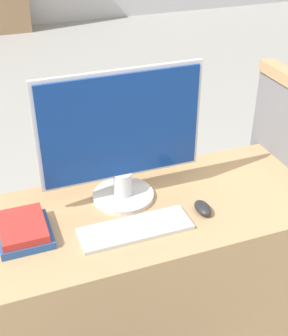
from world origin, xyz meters
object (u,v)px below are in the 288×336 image
(keyboard, at_px, (135,229))
(book_stack, at_px, (24,230))
(monitor, at_px, (121,137))
(mouse, at_px, (203,208))

(keyboard, height_order, book_stack, book_stack)
(monitor, height_order, keyboard, monitor)
(monitor, bearing_deg, mouse, -37.70)
(book_stack, bearing_deg, monitor, 14.80)
(mouse, distance_m, book_stack, 0.66)
(keyboard, bearing_deg, monitor, 83.70)
(keyboard, bearing_deg, mouse, 3.13)
(monitor, distance_m, book_stack, 0.48)
(monitor, xyz_separation_m, book_stack, (-0.40, -0.11, -0.24))
(keyboard, distance_m, mouse, 0.28)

